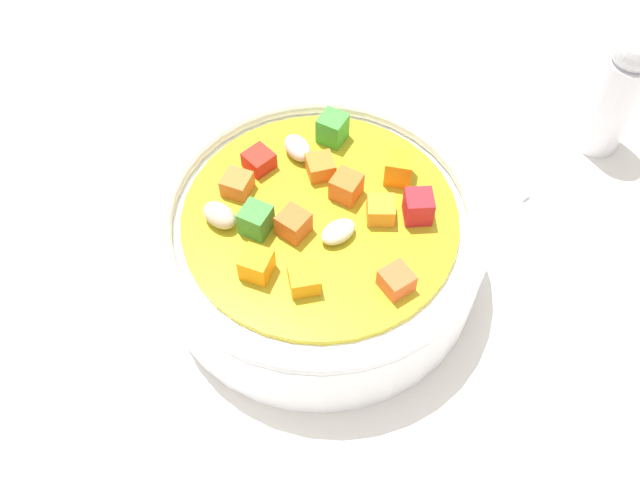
# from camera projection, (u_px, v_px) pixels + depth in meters

# --- Properties ---
(ground_plane) EXTENTS (1.40, 1.40, 0.02)m
(ground_plane) POSITION_uv_depth(u_px,v_px,m) (320.00, 276.00, 0.42)
(ground_plane) COLOR silver
(soup_bowl_main) EXTENTS (0.18, 0.18, 0.07)m
(soup_bowl_main) POSITION_uv_depth(u_px,v_px,m) (320.00, 237.00, 0.39)
(soup_bowl_main) COLOR white
(soup_bowl_main) RESTS_ON ground_plane
(spoon) EXTENTS (0.17, 0.11, 0.01)m
(spoon) POSITION_uv_depth(u_px,v_px,m) (410.00, 94.00, 0.49)
(spoon) COLOR silver
(spoon) RESTS_ON ground_plane
(pepper_shaker) EXTENTS (0.03, 0.03, 0.09)m
(pepper_shaker) POSITION_uv_depth(u_px,v_px,m) (617.00, 92.00, 0.44)
(pepper_shaker) COLOR silver
(pepper_shaker) RESTS_ON ground_plane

